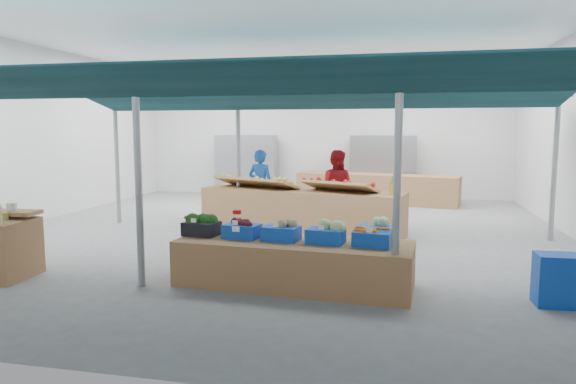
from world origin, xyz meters
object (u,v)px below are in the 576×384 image
fruit_counter (301,211)px  vendor_right (336,188)px  crate_stack (558,280)px  vendor_left (261,186)px  veg_counter (294,263)px

fruit_counter → vendor_right: 1.32m
crate_stack → vendor_left: bearing=136.6°
crate_stack → vendor_right: (-3.40, 4.92, 0.54)m
fruit_counter → vendor_left: vendor_left is taller
vendor_left → vendor_right: 1.80m
fruit_counter → vendor_right: (0.60, 1.10, 0.40)m
vendor_left → fruit_counter: bearing=148.7°
fruit_counter → crate_stack: 5.53m
fruit_counter → vendor_left: (-1.20, 1.10, 0.40)m
veg_counter → fruit_counter: size_ratio=0.76×
crate_stack → vendor_right: size_ratio=0.38×
vendor_left → vendor_right: bearing=-168.8°
veg_counter → vendor_left: vendor_left is taller
crate_stack → vendor_left: 7.18m
fruit_counter → vendor_left: 1.68m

